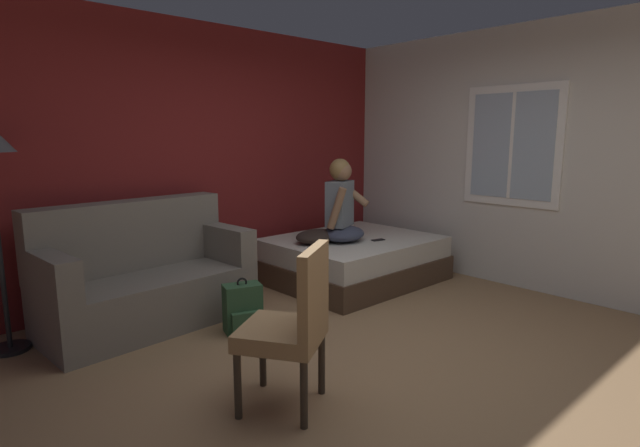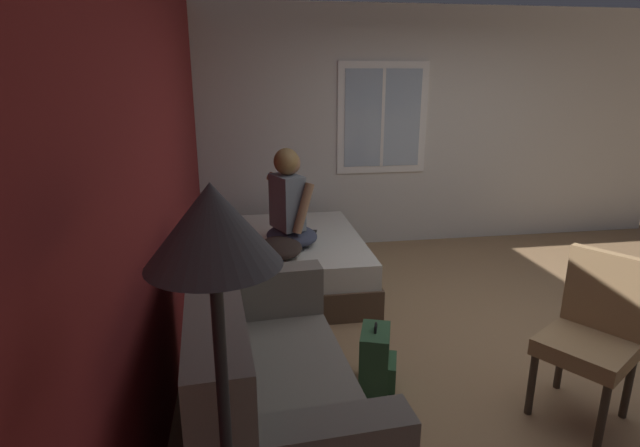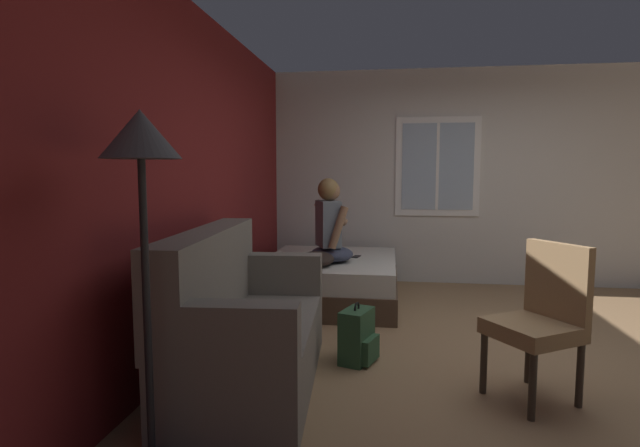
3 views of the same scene
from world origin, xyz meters
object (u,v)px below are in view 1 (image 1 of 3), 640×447
at_px(couch, 144,278).
at_px(cell_phone, 378,240).
at_px(bed, 353,259).
at_px(side_chair, 292,322).
at_px(backpack, 243,309).
at_px(person_seated, 341,208).
at_px(throw_pillow, 316,236).

bearing_deg(couch, cell_phone, -14.41).
bearing_deg(cell_phone, couch, -91.20).
xyz_separation_m(bed, side_chair, (-2.17, -1.58, 0.30)).
height_order(bed, backpack, bed).
relative_size(couch, cell_phone, 12.16).
relative_size(bed, cell_phone, 12.22).
xyz_separation_m(couch, person_seated, (2.03, -0.35, 0.44)).
height_order(backpack, throw_pillow, throw_pillow).
distance_m(person_seated, cell_phone, 0.53).
bearing_deg(cell_phone, throw_pillow, -109.01).
bearing_deg(person_seated, bed, 4.18).
height_order(bed, side_chair, side_chair).
bearing_deg(couch, bed, -8.43).
xyz_separation_m(person_seated, cell_phone, (0.31, -0.25, -0.35)).
relative_size(throw_pillow, cell_phone, 3.33).
relative_size(bed, throw_pillow, 3.67).
height_order(backpack, cell_phone, cell_phone).
bearing_deg(couch, person_seated, -9.68).
relative_size(bed, couch, 1.00).
relative_size(side_chair, cell_phone, 6.81).
bearing_deg(throw_pillow, bed, -11.07).
height_order(bed, person_seated, person_seated).
distance_m(side_chair, backpack, 1.29).
bearing_deg(side_chair, backpack, 69.54).
bearing_deg(couch, backpack, -56.28).
xyz_separation_m(side_chair, throw_pillow, (1.70, 1.67, 0.02)).
xyz_separation_m(couch, backpack, (0.50, -0.74, -0.20)).
relative_size(bed, side_chair, 1.80).
bearing_deg(side_chair, bed, 35.96).
relative_size(couch, side_chair, 1.79).
height_order(couch, side_chair, couch).
xyz_separation_m(bed, throw_pillow, (-0.47, 0.09, 0.31)).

